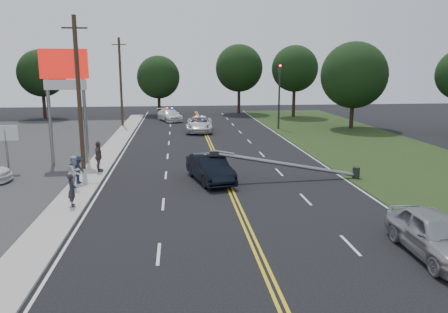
{
  "coord_description": "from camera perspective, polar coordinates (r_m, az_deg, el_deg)",
  "views": [
    {
      "loc": [
        -2.91,
        -17.3,
        6.85
      ],
      "look_at": [
        -0.24,
        7.35,
        1.7
      ],
      "focal_mm": 35.0,
      "sensor_mm": 36.0,
      "label": 1
    }
  ],
  "objects": [
    {
      "name": "tree_8",
      "position": [
        60.87,
        9.23,
        11.25
      ],
      "size": [
        6.24,
        6.24,
        9.63
      ],
      "color": "black",
      "rests_on": "ground"
    },
    {
      "name": "sidewalk",
      "position": [
        28.67,
        -17.05,
        -2.49
      ],
      "size": [
        1.8,
        70.0,
        0.12
      ],
      "primitive_type": "cube",
      "color": "#A9A498",
      "rests_on": "ground"
    },
    {
      "name": "small_sign",
      "position": [
        31.66,
        -26.63,
        2.28
      ],
      "size": [
        1.6,
        0.14,
        3.1
      ],
      "color": "gray",
      "rests_on": "ground"
    },
    {
      "name": "tree_7",
      "position": [
        64.61,
        1.99,
        11.45
      ],
      "size": [
        6.83,
        6.83,
        9.97
      ],
      "color": "black",
      "rests_on": "ground"
    },
    {
      "name": "traffic_signal",
      "position": [
        48.68,
        7.23,
        8.52
      ],
      "size": [
        0.28,
        0.41,
        7.05
      ],
      "color": "#2D2D30",
      "rests_on": "ground"
    },
    {
      "name": "grass_verge",
      "position": [
        32.58,
        24.25,
        -1.45
      ],
      "size": [
        12.0,
        80.0,
        0.01
      ],
      "primitive_type": "cube",
      "color": "black",
      "rests_on": "ground"
    },
    {
      "name": "bystander_b",
      "position": [
        25.63,
        -18.9,
        -1.97
      ],
      "size": [
        0.94,
        1.07,
        1.88
      ],
      "primitive_type": "imported",
      "rotation": [
        0.0,
        0.0,
        1.29
      ],
      "color": "silver",
      "rests_on": "sidewalk"
    },
    {
      "name": "bystander_d",
      "position": [
        29.35,
        -16.07,
        0.0
      ],
      "size": [
        0.49,
        1.17,
        1.99
      ],
      "primitive_type": "imported",
      "rotation": [
        0.0,
        0.0,
        1.58
      ],
      "color": "#5B4D49",
      "rests_on": "sidewalk"
    },
    {
      "name": "emergency_a",
      "position": [
        46.44,
        -3.24,
        4.23
      ],
      "size": [
        3.06,
        5.96,
        1.61
      ],
      "primitive_type": "imported",
      "rotation": [
        0.0,
        0.0,
        -0.07
      ],
      "color": "silver",
      "rests_on": "ground"
    },
    {
      "name": "tree_6",
      "position": [
        63.14,
        -8.57,
        10.2
      ],
      "size": [
        6.0,
        6.0,
        8.32
      ],
      "color": "black",
      "rests_on": "ground"
    },
    {
      "name": "centerline_yellow",
      "position": [
        28.3,
        -0.09,
        -2.25
      ],
      "size": [
        0.36,
        80.0,
        0.0
      ],
      "primitive_type": "cube",
      "color": "gold",
      "rests_on": "ground"
    },
    {
      "name": "bystander_a",
      "position": [
        22.53,
        -19.25,
        -4.16
      ],
      "size": [
        0.53,
        0.67,
        1.63
      ],
      "primitive_type": "imported",
      "rotation": [
        0.0,
        0.0,
        1.82
      ],
      "color": "#26262D",
      "rests_on": "sidewalk"
    },
    {
      "name": "bystander_c",
      "position": [
        26.8,
        -18.48,
        -1.63
      ],
      "size": [
        0.84,
        1.17,
        1.64
      ],
      "primitive_type": "imported",
      "rotation": [
        0.0,
        0.0,
        1.34
      ],
      "color": "#1B2544",
      "rests_on": "sidewalk"
    },
    {
      "name": "pylon_sign",
      "position": [
        32.22,
        -20.08,
        9.52
      ],
      "size": [
        3.2,
        0.35,
        8.0
      ],
      "color": "gray",
      "rests_on": "ground"
    },
    {
      "name": "fallen_streetlight",
      "position": [
        26.94,
        9.26,
        -1.14
      ],
      "size": [
        9.36,
        0.44,
        1.91
      ],
      "color": "#2D2D30",
      "rests_on": "ground"
    },
    {
      "name": "crashed_sedan",
      "position": [
        26.29,
        -1.82,
        -1.55
      ],
      "size": [
        2.85,
        5.2,
        1.63
      ],
      "primitive_type": "imported",
      "rotation": [
        0.0,
        0.0,
        0.24
      ],
      "color": "black",
      "rests_on": "ground"
    },
    {
      "name": "waiting_sedan",
      "position": [
        17.91,
        25.85,
        -9.13
      ],
      "size": [
        2.09,
        4.92,
        1.66
      ],
      "primitive_type": "imported",
      "rotation": [
        0.0,
        0.0,
        -0.03
      ],
      "color": "#95979C",
      "rests_on": "ground"
    },
    {
      "name": "utility_pole_far",
      "position": [
        51.72,
        -13.34,
        9.46
      ],
      "size": [
        1.6,
        0.28,
        10.0
      ],
      "color": "#382619",
      "rests_on": "ground"
    },
    {
      "name": "ground",
      "position": [
        18.83,
        3.18,
        -9.61
      ],
      "size": [
        120.0,
        120.0,
        0.0
      ],
      "primitive_type": "plane",
      "color": "black",
      "rests_on": "ground"
    },
    {
      "name": "emergency_b",
      "position": [
        56.04,
        -7.11,
        5.4
      ],
      "size": [
        3.76,
        5.62,
        1.51
      ],
      "primitive_type": "imported",
      "rotation": [
        0.0,
        0.0,
        0.35
      ],
      "color": "white",
      "rests_on": "ground"
    },
    {
      "name": "utility_pole_mid",
      "position": [
        30.02,
        -18.43,
        7.77
      ],
      "size": [
        1.6,
        0.28,
        10.0
      ],
      "color": "#382619",
      "rests_on": "ground"
    },
    {
      "name": "tree_5",
      "position": [
        62.88,
        -22.73,
        10.0
      ],
      "size": [
        6.14,
        6.14,
        9.01
      ],
      "color": "black",
      "rests_on": "ground"
    },
    {
      "name": "tree_9",
      "position": [
        50.65,
        16.62,
        10.15
      ],
      "size": [
        7.25,
        7.25,
        9.5
      ],
      "color": "black",
      "rests_on": "ground"
    }
  ]
}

